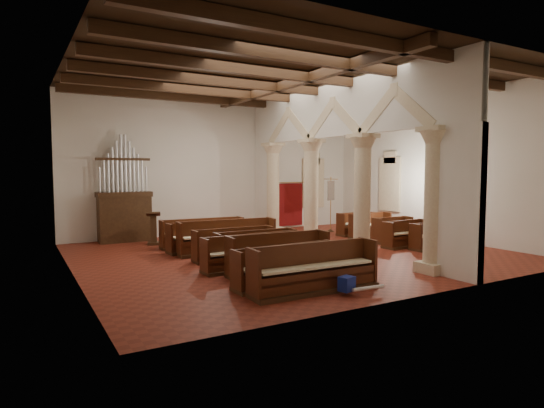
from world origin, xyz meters
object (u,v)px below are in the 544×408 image
(pipe_organ, at_px, (124,208))
(nave_pew_0, at_px, (315,276))
(processional_banner, at_px, (331,214))
(lectern, at_px, (154,231))
(aisle_pew_0, at_px, (432,240))

(pipe_organ, relative_size, nave_pew_0, 1.33)
(processional_banner, bearing_deg, pipe_organ, 147.27)
(lectern, distance_m, nave_pew_0, 8.75)
(pipe_organ, bearing_deg, aisle_pew_0, -38.18)
(pipe_organ, height_order, nave_pew_0, pipe_organ)
(lectern, bearing_deg, pipe_organ, 136.18)
(lectern, distance_m, processional_banner, 8.18)
(pipe_organ, height_order, processional_banner, pipe_organ)
(lectern, bearing_deg, processional_banner, 13.13)
(pipe_organ, distance_m, nave_pew_0, 10.29)
(nave_pew_0, xyz_separation_m, aisle_pew_0, (7.05, 2.65, -0.05))
(pipe_organ, relative_size, aisle_pew_0, 2.40)
(aisle_pew_0, bearing_deg, nave_pew_0, -161.36)
(pipe_organ, relative_size, processional_banner, 1.72)
(lectern, xyz_separation_m, processional_banner, (8.16, -0.40, 0.29))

